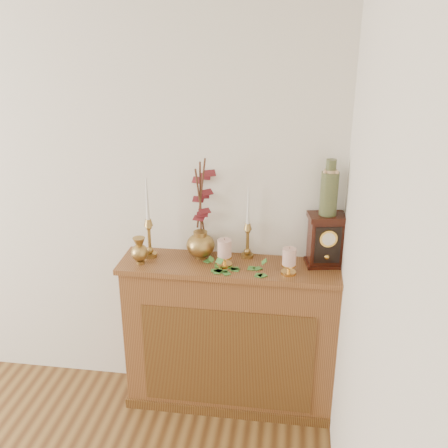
% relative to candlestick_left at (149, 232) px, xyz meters
% --- Properties ---
extents(console_shelf, '(1.24, 0.34, 0.93)m').
position_rel_candlestick_left_xyz_m(console_shelf, '(0.47, -0.04, -0.64)').
color(console_shelf, brown).
rests_on(console_shelf, ground).
extents(candlestick_left, '(0.08, 0.08, 0.46)m').
position_rel_candlestick_left_xyz_m(candlestick_left, '(0.00, 0.00, 0.00)').
color(candlestick_left, '#A77C42').
rests_on(candlestick_left, console_shelf).
extents(candlestick_center, '(0.07, 0.07, 0.42)m').
position_rel_candlestick_left_xyz_m(candlestick_center, '(0.55, 0.07, -0.01)').
color(candlestick_center, '#A77C42').
rests_on(candlestick_center, console_shelf).
extents(bud_vase, '(0.09, 0.09, 0.15)m').
position_rel_candlestick_left_xyz_m(bud_vase, '(-0.03, -0.10, -0.08)').
color(bud_vase, '#A77C42').
rests_on(bud_vase, console_shelf).
extents(ginger_jar, '(0.24, 0.26, 0.59)m').
position_rel_candlestick_left_xyz_m(ginger_jar, '(0.29, 0.07, 0.11)').
color(ginger_jar, '#A77C42').
rests_on(ginger_jar, console_shelf).
extents(pillar_candle_left, '(0.09, 0.09, 0.17)m').
position_rel_candlestick_left_xyz_m(pillar_candle_left, '(0.44, -0.06, -0.06)').
color(pillar_candle_left, '#E1AA4F').
rests_on(pillar_candle_left, console_shelf).
extents(pillar_candle_right, '(0.08, 0.08, 0.16)m').
position_rel_candlestick_left_xyz_m(pillar_candle_right, '(0.79, -0.11, -0.07)').
color(pillar_candle_right, '#E1AA4F').
rests_on(pillar_candle_right, console_shelf).
extents(ivy_garland, '(0.42, 0.17, 0.07)m').
position_rel_candlestick_left_xyz_m(ivy_garland, '(0.48, -0.08, -0.14)').
color(ivy_garland, '#37702A').
rests_on(ivy_garland, console_shelf).
extents(mantel_clock, '(0.22, 0.17, 0.30)m').
position_rel_candlestick_left_xyz_m(mantel_clock, '(0.97, 0.03, -0.01)').
color(mantel_clock, black).
rests_on(mantel_clock, console_shelf).
extents(ceramic_vase, '(0.09, 0.09, 0.30)m').
position_rel_candlestick_left_xyz_m(ceramic_vase, '(0.97, 0.03, 0.28)').
color(ceramic_vase, '#1B372B').
rests_on(ceramic_vase, mantel_clock).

